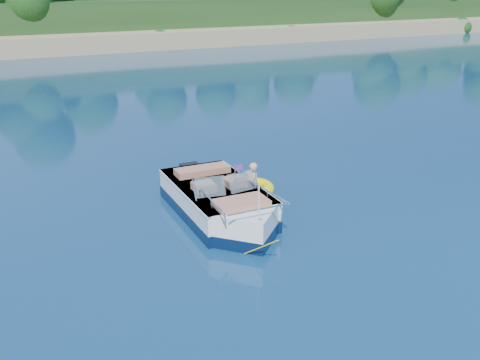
{
  "coord_description": "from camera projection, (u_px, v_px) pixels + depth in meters",
  "views": [
    {
      "loc": [
        -7.99,
        -11.07,
        5.64
      ],
      "look_at": [
        -2.15,
        0.37,
        0.85
      ],
      "focal_mm": 40.0,
      "sensor_mm": 36.0,
      "label": 1
    }
  ],
  "objects": [
    {
      "name": "ground",
      "position": [
        316.0,
        201.0,
        14.61
      ],
      "size": [
        160.0,
        160.0,
        0.0
      ],
      "primitive_type": "plane",
      "color": "#091C3F",
      "rests_on": "ground"
    },
    {
      "name": "shoreline",
      "position": [
        27.0,
        21.0,
        67.49
      ],
      "size": [
        170.0,
        59.0,
        6.0
      ],
      "color": "#957D56",
      "rests_on": "ground"
    },
    {
      "name": "motorboat",
      "position": [
        222.0,
        205.0,
        13.44
      ],
      "size": [
        2.02,
        5.35,
        1.78
      ],
      "rotation": [
        0.0,
        0.0,
        -0.03
      ],
      "color": "white",
      "rests_on": "ground"
    },
    {
      "name": "tow_tube",
      "position": [
        253.0,
        188.0,
        15.27
      ],
      "size": [
        1.58,
        1.58,
        0.33
      ],
      "rotation": [
        0.0,
        0.0,
        0.34
      ],
      "color": "#F6E403",
      "rests_on": "ground"
    },
    {
      "name": "boy",
      "position": [
        251.0,
        190.0,
        15.34
      ],
      "size": [
        0.58,
        0.8,
        1.43
      ],
      "primitive_type": "imported",
      "rotation": [
        0.0,
        -0.17,
        1.97
      ],
      "color": "tan",
      "rests_on": "ground"
    }
  ]
}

